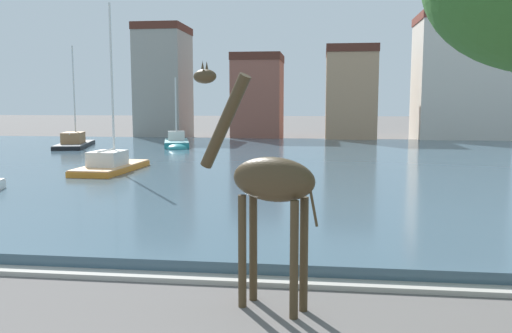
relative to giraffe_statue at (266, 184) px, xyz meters
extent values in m
cube|color=#3D5666|center=(-1.97, 22.91, -2.36)|extent=(86.03, 42.57, 0.40)
cube|color=#ADA89E|center=(-1.97, 1.37, -2.50)|extent=(86.03, 0.50, 0.12)
cylinder|color=#42331E|center=(-0.48, -0.03, -1.40)|extent=(0.17, 0.17, 2.32)
cylinder|color=#42331E|center=(-0.31, 0.37, -1.40)|extent=(0.17, 0.17, 2.32)
cylinder|color=#42331E|center=(0.59, -0.49, -1.40)|extent=(0.17, 0.17, 2.32)
cylinder|color=#42331E|center=(0.76, -0.08, -1.40)|extent=(0.17, 0.17, 2.32)
ellipsoid|color=#42331E|center=(0.14, -0.06, 0.10)|extent=(1.92, 1.32, 0.89)
cylinder|color=#42331E|center=(-0.90, 0.38, 1.20)|extent=(1.22, 0.71, 1.98)
ellipsoid|color=#42331E|center=(-1.35, 0.57, 2.14)|extent=(0.62, 0.49, 0.30)
cone|color=#42331E|center=(-1.38, 0.51, 2.37)|extent=(0.06, 0.06, 0.17)
cone|color=#42331E|center=(-1.32, 0.64, 2.37)|extent=(0.06, 0.06, 0.17)
cylinder|color=#42331E|center=(0.92, -0.39, -0.27)|extent=(0.25, 0.15, 0.94)
cube|color=teal|center=(-11.25, 33.29, -2.14)|extent=(3.44, 5.81, 0.85)
ellipsoid|color=teal|center=(-10.52, 30.79, -2.14)|extent=(2.25, 2.34, 0.80)
cube|color=#6EA5A8|center=(-11.25, 33.29, -1.68)|extent=(3.37, 5.69, 0.06)
cube|color=silver|center=(-11.37, 33.68, -1.27)|extent=(1.87, 2.23, 0.76)
cylinder|color=silver|center=(-11.14, 32.90, 0.95)|extent=(0.12, 0.12, 5.32)
cylinder|color=silver|center=(-11.41, 33.82, -0.81)|extent=(0.62, 1.86, 0.08)
cube|color=black|center=(-19.56, 31.61, -2.22)|extent=(3.98, 7.48, 0.69)
ellipsoid|color=black|center=(-20.44, 34.89, -2.22)|extent=(2.56, 2.93, 0.65)
cube|color=slate|center=(-19.56, 31.61, -1.84)|extent=(3.90, 7.33, 0.06)
cube|color=#9E7047|center=(-19.42, 31.09, -1.36)|extent=(2.13, 2.82, 0.91)
cylinder|color=silver|center=(-19.70, 32.12, 2.19)|extent=(0.12, 0.12, 8.12)
cylinder|color=silver|center=(-19.37, 30.91, -0.97)|extent=(0.73, 2.44, 0.08)
cube|color=orange|center=(-10.38, 17.15, -2.22)|extent=(2.46, 5.79, 0.69)
ellipsoid|color=orange|center=(-10.28, 19.86, -2.22)|extent=(2.10, 2.07, 0.65)
cube|color=#E2A56E|center=(-10.38, 17.15, -1.84)|extent=(2.41, 5.68, 0.06)
cube|color=silver|center=(-10.39, 16.72, -1.42)|extent=(1.65, 2.06, 0.78)
cylinder|color=silver|center=(-10.36, 17.58, 2.51)|extent=(0.12, 0.12, 8.76)
cylinder|color=silver|center=(-10.40, 16.58, -0.97)|extent=(0.15, 2.00, 0.08)
cube|color=gray|center=(-16.56, 47.40, 3.29)|extent=(5.08, 6.59, 11.71)
cube|color=#51281E|center=(-16.56, 47.40, 9.55)|extent=(5.18, 6.72, 0.80)
cube|color=#8E5142|center=(-5.90, 46.71, 1.65)|extent=(5.15, 6.06, 8.42)
cube|color=#51281E|center=(-5.90, 46.71, 6.26)|extent=(5.25, 6.18, 0.80)
cube|color=tan|center=(3.92, 46.61, 1.96)|extent=(5.07, 7.56, 9.04)
cube|color=#51281E|center=(3.92, 46.61, 6.88)|extent=(5.17, 7.71, 0.80)
cube|color=beige|center=(14.97, 46.71, 3.54)|extent=(8.68, 6.90, 12.20)
cube|color=brown|center=(14.97, 46.71, 10.04)|extent=(8.86, 7.04, 0.80)
camera|label=1|loc=(1.09, -10.29, 1.62)|focal=37.00mm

